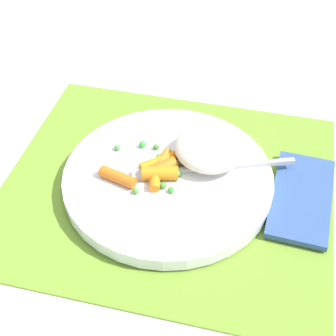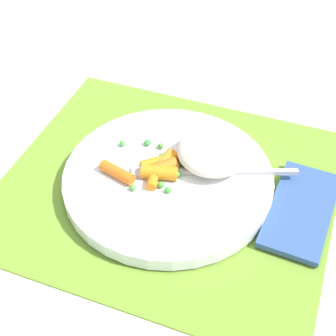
# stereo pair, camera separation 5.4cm
# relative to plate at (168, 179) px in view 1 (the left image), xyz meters

# --- Properties ---
(ground_plane) EXTENTS (2.40, 2.40, 0.00)m
(ground_plane) POSITION_rel_plate_xyz_m (0.00, 0.00, -0.01)
(ground_plane) COLOR white
(placemat) EXTENTS (0.41, 0.36, 0.01)m
(placemat) POSITION_rel_plate_xyz_m (0.00, 0.00, -0.01)
(placemat) COLOR olive
(placemat) RESTS_ON ground_plane
(plate) EXTENTS (0.26, 0.26, 0.02)m
(plate) POSITION_rel_plate_xyz_m (0.00, 0.00, 0.00)
(plate) COLOR white
(plate) RESTS_ON placemat
(rice_mound) EXTENTS (0.09, 0.09, 0.04)m
(rice_mound) POSITION_rel_plate_xyz_m (-0.04, -0.04, 0.03)
(rice_mound) COLOR beige
(rice_mound) RESTS_ON plate
(carrot_portion) EXTENTS (0.10, 0.08, 0.02)m
(carrot_portion) POSITION_rel_plate_xyz_m (0.02, 0.01, 0.02)
(carrot_portion) COLOR orange
(carrot_portion) RESTS_ON plate
(pea_scatter) EXTENTS (0.10, 0.09, 0.01)m
(pea_scatter) POSITION_rel_plate_xyz_m (0.02, -0.01, 0.01)
(pea_scatter) COLOR #52A446
(pea_scatter) RESTS_ON plate
(fork) EXTENTS (0.20, 0.08, 0.01)m
(fork) POSITION_rel_plate_xyz_m (-0.03, -0.01, 0.01)
(fork) COLOR #BCBCBC
(fork) RESTS_ON plate
(napkin) EXTENTS (0.08, 0.15, 0.01)m
(napkin) POSITION_rel_plate_xyz_m (-0.16, -0.01, -0.00)
(napkin) COLOR #33518C
(napkin) RESTS_ON placemat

